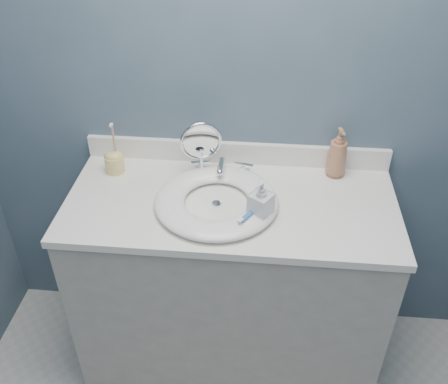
# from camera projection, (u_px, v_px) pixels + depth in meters

# --- Properties ---
(back_wall) EXTENTS (2.20, 0.02, 2.40)m
(back_wall) POSITION_uv_depth(u_px,v_px,m) (238.00, 88.00, 1.86)
(back_wall) COLOR #415862
(back_wall) RESTS_ON ground
(vanity_cabinet) EXTENTS (1.20, 0.55, 0.85)m
(vanity_cabinet) POSITION_uv_depth(u_px,v_px,m) (230.00, 286.00, 2.10)
(vanity_cabinet) COLOR #B1AAA2
(vanity_cabinet) RESTS_ON ground
(countertop) EXTENTS (1.22, 0.57, 0.03)m
(countertop) POSITION_uv_depth(u_px,v_px,m) (231.00, 204.00, 1.84)
(countertop) COLOR white
(countertop) RESTS_ON vanity_cabinet
(backsplash) EXTENTS (1.22, 0.02, 0.09)m
(backsplash) POSITION_uv_depth(u_px,v_px,m) (236.00, 153.00, 2.02)
(backsplash) COLOR white
(backsplash) RESTS_ON countertop
(basin) EXTENTS (0.45, 0.45, 0.04)m
(basin) POSITION_uv_depth(u_px,v_px,m) (216.00, 201.00, 1.80)
(basin) COLOR white
(basin) RESTS_ON countertop
(drain) EXTENTS (0.04, 0.04, 0.01)m
(drain) POSITION_uv_depth(u_px,v_px,m) (216.00, 204.00, 1.81)
(drain) COLOR silver
(drain) RESTS_ON countertop
(faucet) EXTENTS (0.25, 0.13, 0.07)m
(faucet) POSITION_uv_depth(u_px,v_px,m) (222.00, 169.00, 1.95)
(faucet) COLOR silver
(faucet) RESTS_ON countertop
(makeup_mirror) EXTENTS (0.16, 0.09, 0.24)m
(makeup_mirror) POSITION_uv_depth(u_px,v_px,m) (201.00, 148.00, 1.89)
(makeup_mirror) COLOR silver
(makeup_mirror) RESTS_ON countertop
(soap_bottle_amber) EXTENTS (0.09, 0.09, 0.20)m
(soap_bottle_amber) POSITION_uv_depth(u_px,v_px,m) (338.00, 153.00, 1.91)
(soap_bottle_amber) COLOR #AA6E4C
(soap_bottle_amber) RESTS_ON countertop
(soap_bottle_clear) EXTENTS (0.10, 0.10, 0.16)m
(soap_bottle_clear) POSITION_uv_depth(u_px,v_px,m) (261.00, 201.00, 1.70)
(soap_bottle_clear) COLOR silver
(soap_bottle_clear) RESTS_ON countertop
(toothbrush_holder) EXTENTS (0.08, 0.08, 0.22)m
(toothbrush_holder) POSITION_uv_depth(u_px,v_px,m) (114.00, 161.00, 1.96)
(toothbrush_holder) COLOR #E9CE74
(toothbrush_holder) RESTS_ON countertop
(toothbrush_lying) EXTENTS (0.10, 0.16, 0.02)m
(toothbrush_lying) POSITION_uv_depth(u_px,v_px,m) (253.00, 211.00, 1.71)
(toothbrush_lying) COLOR #3269B2
(toothbrush_lying) RESTS_ON basin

